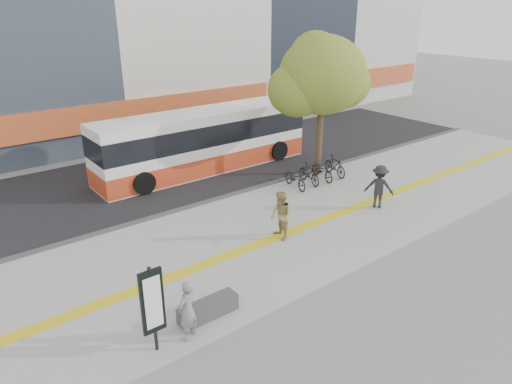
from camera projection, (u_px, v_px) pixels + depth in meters
ground at (259, 266)px, 14.27m from camera, size 120.00×120.00×0.00m
sidewalk at (231, 246)px, 15.35m from camera, size 40.00×7.00×0.08m
tactile_strip at (240, 251)px, 14.97m from camera, size 40.00×0.45×0.01m
street at (135, 182)px, 20.82m from camera, size 40.00×8.00×0.06m
curb at (179, 211)px, 17.89m from camera, size 40.00×0.25×0.14m
bench at (208, 309)px, 11.80m from camera, size 1.60×0.45×0.45m
signboard at (153, 303)px, 10.26m from camera, size 0.55×0.10×2.20m
street_tree at (320, 77)px, 20.15m from camera, size 4.40×3.80×6.31m
bus at (204, 142)px, 21.89m from camera, size 10.56×2.50×2.81m
bicycle_row at (315, 172)px, 20.59m from camera, size 3.24×1.69×0.94m
seated_woman at (187, 310)px, 10.84m from camera, size 0.67×0.56×1.56m
pedestrian_tan at (281, 216)px, 15.47m from camera, size 0.80×0.94×1.68m
pedestrian_dark at (379, 187)px, 17.88m from camera, size 1.14×1.27×1.71m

